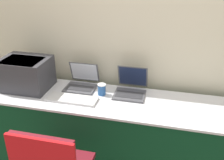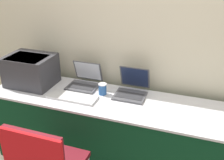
# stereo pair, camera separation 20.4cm
# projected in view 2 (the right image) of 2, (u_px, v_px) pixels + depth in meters

# --- Properties ---
(wall_back) EXTENTS (8.00, 0.05, 2.60)m
(wall_back) POSITION_uv_depth(u_px,v_px,m) (141.00, 27.00, 2.39)
(wall_back) COLOR beige
(wall_back) RESTS_ON ground_plane
(table) EXTENTS (2.56, 0.59, 0.72)m
(table) POSITION_uv_depth(u_px,v_px,m) (126.00, 136.00, 2.45)
(table) COLOR #0C381E
(table) RESTS_ON ground_plane
(printer) EXTENTS (0.45, 0.36, 0.30)m
(printer) POSITION_uv_depth(u_px,v_px,m) (31.00, 69.00, 2.56)
(printer) COLOR #333338
(printer) RESTS_ON table
(laptop_left) EXTENTS (0.29, 0.29, 0.23)m
(laptop_left) POSITION_uv_depth(u_px,v_px,m) (84.00, 81.00, 2.57)
(laptop_left) COLOR #4C4C51
(laptop_left) RESTS_ON table
(laptop_right) EXTENTS (0.28, 0.32, 0.24)m
(laptop_right) POSITION_uv_depth(u_px,v_px,m) (132.00, 89.00, 2.41)
(laptop_right) COLOR #4C4C51
(laptop_right) RESTS_ON table
(external_keyboard) EXTENTS (0.45, 0.16, 0.02)m
(external_keyboard) POSITION_uv_depth(u_px,v_px,m) (72.00, 97.00, 2.36)
(external_keyboard) COLOR silver
(external_keyboard) RESTS_ON table
(coffee_cup) EXTENTS (0.08, 0.08, 0.11)m
(coffee_cup) POSITION_uv_depth(u_px,v_px,m) (103.00, 89.00, 2.41)
(coffee_cup) COLOR #285699
(coffee_cup) RESTS_ON table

